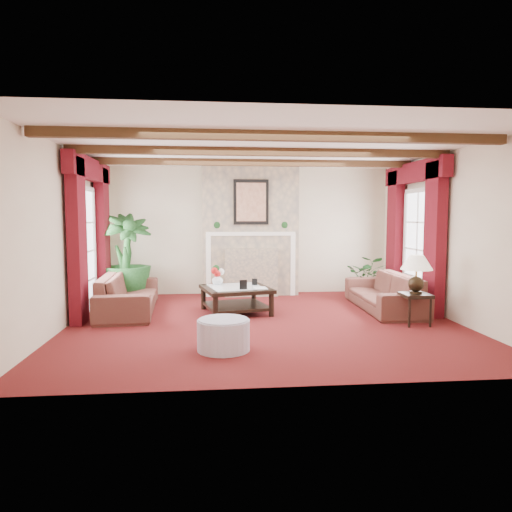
{
  "coord_description": "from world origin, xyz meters",
  "views": [
    {
      "loc": [
        -0.8,
        -7.02,
        1.66
      ],
      "look_at": [
        -0.09,
        0.4,
        1.01
      ],
      "focal_mm": 32.0,
      "sensor_mm": 36.0,
      "label": 1
    }
  ],
  "objects": [
    {
      "name": "floor",
      "position": [
        0.0,
        0.0,
        0.0
      ],
      "size": [
        6.0,
        6.0,
        0.0
      ],
      "primitive_type": "plane",
      "color": "#4C100D",
      "rests_on": "ground"
    },
    {
      "name": "ceiling",
      "position": [
        0.0,
        0.0,
        2.7
      ],
      "size": [
        6.0,
        6.0,
        0.0
      ],
      "primitive_type": "plane",
      "rotation": [
        3.14,
        0.0,
        0.0
      ],
      "color": "white",
      "rests_on": "floor"
    },
    {
      "name": "back_wall",
      "position": [
        0.0,
        2.75,
        1.35
      ],
      "size": [
        6.0,
        0.02,
        2.7
      ],
      "primitive_type": "cube",
      "color": "beige",
      "rests_on": "ground"
    },
    {
      "name": "left_wall",
      "position": [
        -3.0,
        0.0,
        1.35
      ],
      "size": [
        0.02,
        5.5,
        2.7
      ],
      "primitive_type": "cube",
      "color": "beige",
      "rests_on": "ground"
    },
    {
      "name": "right_wall",
      "position": [
        3.0,
        0.0,
        1.35
      ],
      "size": [
        0.02,
        5.5,
        2.7
      ],
      "primitive_type": "cube",
      "color": "beige",
      "rests_on": "ground"
    },
    {
      "name": "ceiling_beams",
      "position": [
        0.0,
        0.0,
        2.64
      ],
      "size": [
        6.0,
        3.0,
        0.12
      ],
      "primitive_type": null,
      "color": "#392312",
      "rests_on": "ceiling"
    },
    {
      "name": "fireplace",
      "position": [
        0.0,
        2.55,
        2.7
      ],
      "size": [
        2.0,
        0.52,
        2.7
      ],
      "primitive_type": null,
      "color": "tan",
      "rests_on": "ground"
    },
    {
      "name": "french_door_left",
      "position": [
        -2.97,
        1.0,
        2.13
      ],
      "size": [
        0.1,
        1.1,
        2.16
      ],
      "primitive_type": null,
      "color": "white",
      "rests_on": "ground"
    },
    {
      "name": "french_door_right",
      "position": [
        2.97,
        1.0,
        2.13
      ],
      "size": [
        0.1,
        1.1,
        2.16
      ],
      "primitive_type": null,
      "color": "white",
      "rests_on": "ground"
    },
    {
      "name": "curtains_left",
      "position": [
        -2.86,
        1.0,
        2.55
      ],
      "size": [
        0.2,
        2.4,
        2.55
      ],
      "primitive_type": null,
      "color": "#4D0A13",
      "rests_on": "ground"
    },
    {
      "name": "curtains_right",
      "position": [
        2.86,
        1.0,
        2.55
      ],
      "size": [
        0.2,
        2.4,
        2.55
      ],
      "primitive_type": null,
      "color": "#4D0A13",
      "rests_on": "ground"
    },
    {
      "name": "sofa_left",
      "position": [
        -2.25,
        0.99,
        0.44
      ],
      "size": [
        2.33,
        0.94,
        0.88
      ],
      "primitive_type": "imported",
      "rotation": [
        0.0,
        0.0,
        1.63
      ],
      "color": "#3D101B",
      "rests_on": "ground"
    },
    {
      "name": "sofa_right",
      "position": [
        2.25,
        0.76,
        0.42
      ],
      "size": [
        2.21,
        0.77,
        0.85
      ],
      "primitive_type": "imported",
      "rotation": [
        0.0,
        0.0,
        -1.6
      ],
      "color": "#3D101B",
      "rests_on": "ground"
    },
    {
      "name": "potted_palm",
      "position": [
        -2.46,
        1.93,
        0.48
      ],
      "size": [
        2.3,
        2.47,
        0.96
      ],
      "primitive_type": "imported",
      "rotation": [
        0.0,
        0.0,
        0.44
      ],
      "color": "black",
      "rests_on": "ground"
    },
    {
      "name": "small_plant",
      "position": [
        2.34,
        1.91,
        0.34
      ],
      "size": [
        1.48,
        1.5,
        0.67
      ],
      "primitive_type": "imported",
      "rotation": [
        0.0,
        0.0,
        -0.48
      ],
      "color": "black",
      "rests_on": "ground"
    },
    {
      "name": "coffee_table",
      "position": [
        -0.4,
        0.74,
        0.22
      ],
      "size": [
        1.3,
        1.3,
        0.44
      ],
      "primitive_type": null,
      "rotation": [
        0.0,
        0.0,
        0.22
      ],
      "color": "black",
      "rests_on": "ground"
    },
    {
      "name": "side_table",
      "position": [
        2.29,
        -0.4,
        0.24
      ],
      "size": [
        0.45,
        0.45,
        0.48
      ],
      "primitive_type": null,
      "rotation": [
        0.0,
        0.0,
        0.1
      ],
      "color": "black",
      "rests_on": "ground"
    },
    {
      "name": "ottoman",
      "position": [
        -0.67,
        -1.46,
        0.19
      ],
      "size": [
        0.65,
        0.65,
        0.38
      ],
      "primitive_type": "cylinder",
      "color": "#ABA1B7",
      "rests_on": "ground"
    },
    {
      "name": "table_lamp",
      "position": [
        2.29,
        -0.4,
        0.79
      ],
      "size": [
        0.48,
        0.48,
        0.61
      ],
      "primitive_type": null,
      "color": "black",
      "rests_on": "side_table"
    },
    {
      "name": "flower_vase",
      "position": [
        -0.71,
        1.02,
        0.54
      ],
      "size": [
        0.24,
        0.24,
        0.2
      ],
      "primitive_type": "imported",
      "rotation": [
        0.0,
        0.0,
        -0.09
      ],
      "color": "silver",
      "rests_on": "coffee_table"
    },
    {
      "name": "book",
      "position": [
        -0.11,
        0.48,
        0.59
      ],
      "size": [
        0.21,
        0.05,
        0.29
      ],
      "primitive_type": "imported",
      "rotation": [
        0.0,
        0.0,
        0.07
      ],
      "color": "black",
      "rests_on": "coffee_table"
    },
    {
      "name": "photo_frame_a",
      "position": [
        -0.29,
        0.43,
        0.53
      ],
      "size": [
        0.13,
        0.05,
        0.17
      ],
      "primitive_type": null,
      "rotation": [
        0.0,
        0.0,
        0.23
      ],
      "color": "black",
      "rests_on": "coffee_table"
    },
    {
      "name": "photo_frame_b",
      "position": [
        -0.06,
        0.89,
        0.51
      ],
      "size": [
        0.1,
        0.04,
        0.12
      ],
      "primitive_type": null,
      "rotation": [
        0.0,
        0.0,
        -0.24
      ],
      "color": "black",
      "rests_on": "coffee_table"
    }
  ]
}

